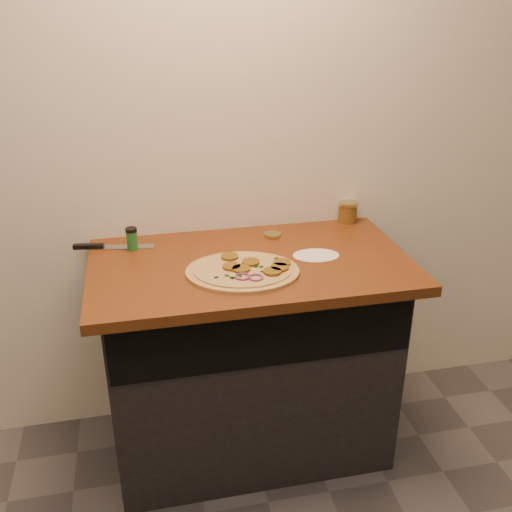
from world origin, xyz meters
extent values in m
cube|color=beige|center=(0.00, 1.75, 1.35)|extent=(4.00, 0.02, 2.70)
cube|color=black|center=(0.00, 1.45, 0.43)|extent=(1.10, 0.60, 0.86)
cube|color=#682F13|center=(0.00, 1.42, 0.88)|extent=(1.20, 0.70, 0.04)
cylinder|color=tan|center=(-0.05, 1.32, 0.91)|extent=(0.47, 0.47, 0.01)
cylinder|color=beige|center=(-0.05, 1.32, 0.92)|extent=(0.41, 0.41, 0.01)
cylinder|color=brown|center=(0.10, 1.32, 0.92)|extent=(0.07, 0.07, 0.01)
cylinder|color=brown|center=(-0.09, 1.33, 0.92)|extent=(0.07, 0.07, 0.01)
cylinder|color=brown|center=(-0.08, 1.42, 0.92)|extent=(0.07, 0.07, 0.01)
cylinder|color=brown|center=(-0.01, 1.35, 0.92)|extent=(0.07, 0.07, 0.01)
cylinder|color=brown|center=(0.05, 1.26, 0.92)|extent=(0.07, 0.07, 0.01)
cylinder|color=brown|center=(-0.06, 1.31, 0.92)|extent=(0.07, 0.07, 0.01)
cylinder|color=brown|center=(0.08, 1.29, 0.92)|extent=(0.07, 0.07, 0.01)
torus|color=#732B62|center=(-0.02, 1.23, 0.92)|extent=(0.05, 0.05, 0.01)
torus|color=#732B62|center=(-0.06, 1.25, 0.92)|extent=(0.05, 0.05, 0.01)
cube|color=black|center=(0.09, 1.38, 0.92)|extent=(0.02, 0.02, 0.00)
cube|color=black|center=(0.00, 1.32, 0.92)|extent=(0.02, 0.02, 0.00)
cube|color=black|center=(-0.15, 1.27, 0.92)|extent=(0.02, 0.01, 0.00)
cube|color=black|center=(-0.11, 1.27, 0.92)|extent=(0.02, 0.01, 0.00)
cube|color=black|center=(-0.07, 1.26, 0.92)|extent=(0.01, 0.02, 0.00)
cube|color=black|center=(0.01, 1.28, 0.92)|extent=(0.02, 0.01, 0.00)
cube|color=black|center=(0.08, 1.32, 0.92)|extent=(0.01, 0.02, 0.00)
cube|color=black|center=(-0.10, 1.25, 0.92)|extent=(0.02, 0.02, 0.00)
cube|color=black|center=(-0.10, 1.25, 0.92)|extent=(0.02, 0.02, 0.00)
cube|color=black|center=(0.02, 1.31, 0.92)|extent=(0.02, 0.02, 0.00)
cube|color=#B7BAC1|center=(-0.45, 1.64, 0.90)|extent=(0.22, 0.07, 0.00)
cube|color=black|center=(-0.60, 1.66, 0.91)|extent=(0.12, 0.04, 0.02)
cylinder|color=tan|center=(0.14, 1.62, 0.91)|extent=(0.10, 0.10, 0.02)
cylinder|color=#A01A10|center=(0.50, 1.72, 0.94)|extent=(0.08, 0.08, 0.08)
cylinder|color=tan|center=(0.50, 1.72, 0.98)|extent=(0.08, 0.08, 0.01)
cylinder|color=#1F652A|center=(-0.43, 1.61, 0.94)|extent=(0.04, 0.04, 0.08)
cylinder|color=black|center=(-0.43, 1.61, 0.98)|extent=(0.04, 0.04, 0.01)
cylinder|color=silver|center=(0.25, 1.41, 0.90)|extent=(0.20, 0.20, 0.00)
camera|label=1|loc=(-0.39, -0.48, 1.81)|focal=40.00mm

